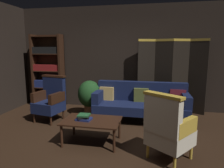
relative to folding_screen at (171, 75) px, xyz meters
The scene contains 12 objects.
ground_plane 2.74m from the folding_screen, 119.79° to the right, with size 10.00×10.00×0.00m, color black.
back_wall 1.36m from the folding_screen, 169.71° to the left, with size 7.20×0.10×2.80m, color black.
folding_screen is the anchor object (origin of this frame).
bookshelf 3.42m from the folding_screen, behind, with size 0.90×0.32×2.05m.
velvet_couch 1.18m from the folding_screen, 133.26° to the right, with size 2.12×0.78×0.88m.
coffee_table 2.66m from the folding_screen, 125.22° to the right, with size 1.00×0.64×0.42m.
armchair_gilt_accent 2.50m from the folding_screen, 95.30° to the right, with size 0.81×0.81×1.04m.
armchair_wing_left 3.06m from the folding_screen, 157.10° to the right, with size 0.68×0.67×1.04m.
potted_plant 2.15m from the folding_screen, 162.37° to the right, with size 0.58×0.58×0.88m.
book_navy_cloth 2.74m from the folding_screen, 127.26° to the right, with size 0.26×0.19×0.03m, color navy.
book_black_cloth 2.74m from the folding_screen, 127.26° to the right, with size 0.18×0.17×0.04m, color black.
book_green_cloth 2.73m from the folding_screen, 127.26° to the right, with size 0.20×0.19×0.03m, color #1E4C28.
Camera 1 is at (0.79, -3.15, 1.65)m, focal length 32.50 mm.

